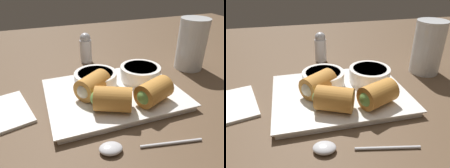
{
  "view_description": "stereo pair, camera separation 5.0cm",
  "coord_description": "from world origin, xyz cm",
  "views": [
    {
      "loc": [
        -14.74,
        -37.75,
        27.99
      ],
      "look_at": [
        -0.41,
        0.89,
        5.41
      ],
      "focal_mm": 35.0,
      "sensor_mm": 36.0,
      "label": 1
    },
    {
      "loc": [
        -9.95,
        -39.2,
        27.99
      ],
      "look_at": [
        -0.41,
        0.89,
        5.41
      ],
      "focal_mm": 35.0,
      "sensor_mm": 36.0,
      "label": 2
    }
  ],
  "objects": [
    {
      "name": "roll_front_left",
      "position": [
        -2.96,
        -5.34,
        5.89
      ],
      "size": [
        8.37,
        7.29,
        4.77
      ],
      "color": "#C68438",
      "rests_on": "serving_plate"
    },
    {
      "name": "salt_shaker",
      "position": [
        -0.59,
        22.76,
        6.44
      ],
      "size": [
        3.43,
        3.43,
        8.88
      ],
      "color": "silver",
      "rests_on": "table_surface"
    },
    {
      "name": "roll_back_left",
      "position": [
        -4.94,
        0.78,
        5.89
      ],
      "size": [
        8.47,
        8.02,
        4.77
      ],
      "color": "#C68438",
      "rests_on": "serving_plate"
    },
    {
      "name": "serving_plate",
      "position": [
        -0.41,
        0.89,
        2.76
      ],
      "size": [
        28.82,
        22.27,
        1.5
      ],
      "color": "white",
      "rests_on": "table_surface"
    },
    {
      "name": "table_surface",
      "position": [
        0.0,
        0.0,
        1.0
      ],
      "size": [
        180.0,
        140.0,
        2.0
      ],
      "color": "brown",
      "rests_on": "ground"
    },
    {
      "name": "drinking_glass",
      "position": [
        25.63,
        8.57,
        8.96
      ],
      "size": [
        7.72,
        7.72,
        13.93
      ],
      "color": "silver",
      "rests_on": "table_surface"
    },
    {
      "name": "spoon",
      "position": [
        -4.62,
        -14.41,
        2.59
      ],
      "size": [
        17.29,
        5.01,
        1.31
      ],
      "color": "silver",
      "rests_on": "table_surface"
    },
    {
      "name": "dipping_bowl_far",
      "position": [
        8.05,
        4.22,
        5.29
      ],
      "size": [
        9.62,
        9.62,
        3.29
      ],
      "color": "white",
      "rests_on": "serving_plate"
    },
    {
      "name": "dipping_bowl_near",
      "position": [
        -2.93,
        4.75,
        5.29
      ],
      "size": [
        9.62,
        9.62,
        3.29
      ],
      "color": "white",
      "rests_on": "serving_plate"
    },
    {
      "name": "roll_front_right",
      "position": [
        5.63,
        -5.87,
        5.89
      ],
      "size": [
        8.31,
        7.14,
        4.77
      ],
      "color": "#C68438",
      "rests_on": "serving_plate"
    }
  ]
}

